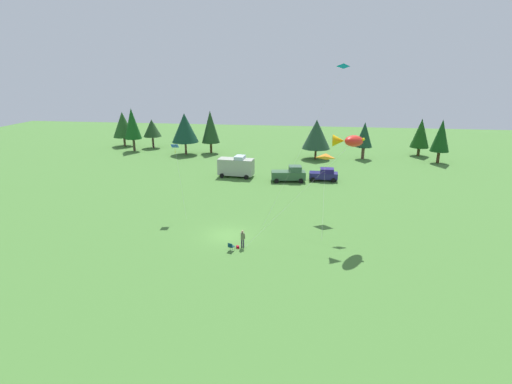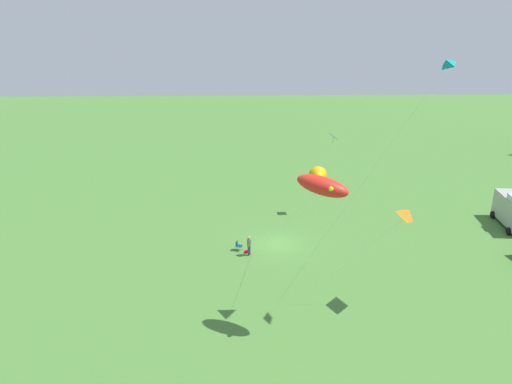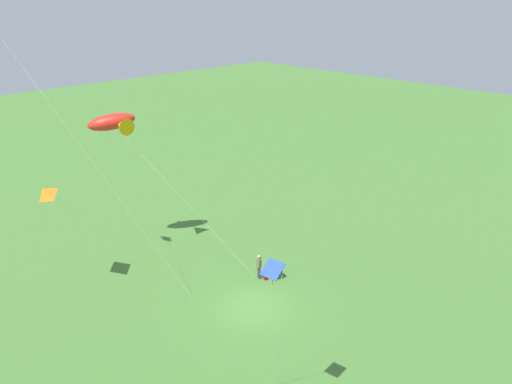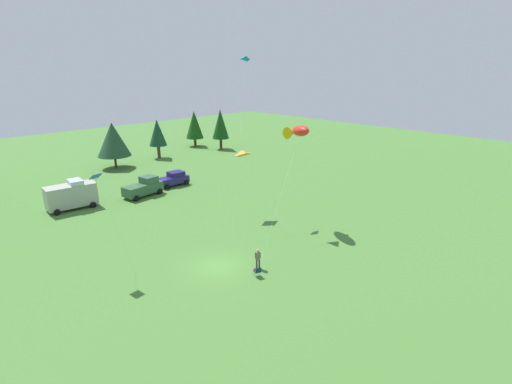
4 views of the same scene
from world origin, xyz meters
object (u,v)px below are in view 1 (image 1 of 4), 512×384
object	(u,v)px
folding_chair	(231,246)
backpack_on_grass	(238,247)
kite_diamond_blue	(175,148)
kite_delta_teal	(343,66)
truck_green_flatbed	(290,174)
car_navy_hatch	(324,174)
van_motorhome_grey	(236,166)
kite_large_fish	(350,141)
kite_delta_orange	(326,156)
person_kite_flyer	(243,237)

from	to	relation	value
folding_chair	backpack_on_grass	bearing A→B (deg)	-18.10
kite_diamond_blue	kite_delta_teal	size ratio (longest dim) A/B	0.49
backpack_on_grass	truck_green_flatbed	world-z (taller)	truck_green_flatbed
backpack_on_grass	car_navy_hatch	bearing A→B (deg)	70.95
truck_green_flatbed	van_motorhome_grey	bearing A→B (deg)	162.27
kite_large_fish	kite_delta_orange	distance (m)	7.00
car_navy_hatch	kite_large_fish	xyz separation A→B (m)	(1.51, -20.52, 8.74)
kite_large_fish	kite_diamond_blue	distance (m)	19.16
car_navy_hatch	kite_delta_orange	world-z (taller)	kite_delta_orange
person_kite_flyer	kite_delta_orange	bearing A→B (deg)	-9.05
kite_diamond_blue	kite_delta_orange	size ratio (longest dim) A/B	0.99
person_kite_flyer	backpack_on_grass	xyz separation A→B (m)	(-0.44, -0.21, -0.91)
car_navy_hatch	kite_delta_orange	bearing A→B (deg)	-90.74
person_kite_flyer	folding_chair	size ratio (longest dim) A/B	2.12
person_kite_flyer	kite_delta_teal	bearing A→B (deg)	-11.95
car_navy_hatch	kite_large_fish	bearing A→B (deg)	-84.68
folding_chair	truck_green_flatbed	bearing A→B (deg)	8.12
person_kite_flyer	van_motorhome_grey	world-z (taller)	van_motorhome_grey
folding_chair	backpack_on_grass	xyz separation A→B (m)	(0.51, 0.72, -0.38)
folding_chair	car_navy_hatch	world-z (taller)	car_navy_hatch
kite_delta_orange	kite_delta_teal	bearing A→B (deg)	23.67
folding_chair	truck_green_flatbed	xyz separation A→B (m)	(3.98, 24.56, 0.61)
kite_delta_orange	car_navy_hatch	bearing A→B (deg)	88.14
person_kite_flyer	truck_green_flatbed	bearing A→B (deg)	20.40
van_motorhome_grey	person_kite_flyer	bearing A→B (deg)	-72.61
person_kite_flyer	backpack_on_grass	size ratio (longest dim) A/B	5.44
truck_green_flatbed	car_navy_hatch	world-z (taller)	truck_green_flatbed
person_kite_flyer	kite_delta_teal	world-z (taller)	kite_delta_teal
van_motorhome_grey	kite_delta_orange	bearing A→B (deg)	-43.14
van_motorhome_grey	kite_large_fish	world-z (taller)	kite_large_fish
backpack_on_grass	kite_large_fish	world-z (taller)	kite_large_fish
folding_chair	van_motorhome_grey	bearing A→B (deg)	26.89
van_motorhome_grey	kite_delta_orange	distance (m)	20.39
van_motorhome_grey	kite_delta_teal	bearing A→B (deg)	-39.21
backpack_on_grass	car_navy_hatch	distance (m)	26.42
van_motorhome_grey	car_navy_hatch	size ratio (longest dim) A/B	1.32
folding_chair	van_motorhome_grey	world-z (taller)	van_motorhome_grey
kite_large_fish	folding_chair	bearing A→B (deg)	-154.17
kite_large_fish	kite_delta_teal	bearing A→B (deg)	95.51
kite_delta_teal	kite_delta_orange	xyz separation A→B (m)	(-1.33, -0.58, -9.57)
person_kite_flyer	kite_delta_teal	size ratio (longest dim) A/B	0.10
person_kite_flyer	kite_diamond_blue	world-z (taller)	kite_diamond_blue
kite_delta_teal	car_navy_hatch	bearing A→B (deg)	93.57
car_navy_hatch	van_motorhome_grey	bearing A→B (deg)	179.68
truck_green_flatbed	kite_large_fish	distance (m)	22.24
truck_green_flatbed	kite_diamond_blue	xyz separation A→B (m)	(-11.99, -15.49, 6.59)
backpack_on_grass	car_navy_hatch	size ratio (longest dim) A/B	0.08
kite_large_fish	kite_delta_orange	world-z (taller)	kite_large_fish
truck_green_flatbed	kite_diamond_blue	distance (m)	20.67
truck_green_flatbed	kite_delta_teal	distance (m)	20.83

